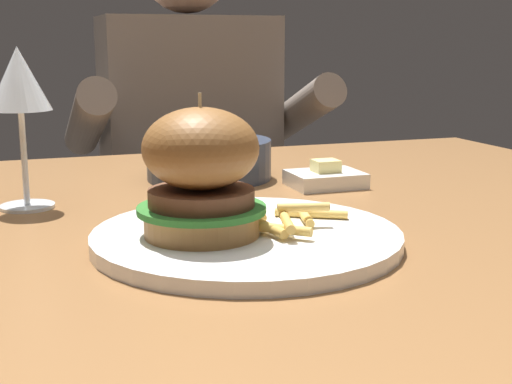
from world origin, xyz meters
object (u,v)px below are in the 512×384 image
at_px(burger_sandwich, 201,172).
at_px(soup_bowl, 209,157).
at_px(diner_person, 191,211).
at_px(butter_dish, 325,178).
at_px(wine_glass, 19,85).
at_px(main_plate, 247,238).

xyz_separation_m(burger_sandwich, soup_bowl, (0.10, 0.34, -0.04)).
bearing_deg(burger_sandwich, soup_bowl, 73.29).
bearing_deg(diner_person, butter_dish, -87.63).
bearing_deg(soup_bowl, butter_dish, -39.22).
relative_size(burger_sandwich, diner_person, 0.11).
xyz_separation_m(wine_glass, diner_person, (0.35, 0.64, -0.32)).
distance_m(butter_dish, diner_person, 0.67).
distance_m(main_plate, soup_bowl, 0.34).
relative_size(main_plate, diner_person, 0.25).
bearing_deg(burger_sandwich, main_plate, 2.48).
xyz_separation_m(main_plate, soup_bowl, (0.06, 0.33, 0.02)).
xyz_separation_m(wine_glass, soup_bowl, (0.25, 0.10, -0.11)).
bearing_deg(diner_person, burger_sandwich, -103.29).
bearing_deg(diner_person, wine_glass, -119.03).
height_order(wine_glass, diner_person, diner_person).
relative_size(wine_glass, butter_dish, 1.96).
distance_m(wine_glass, butter_dish, 0.40).
bearing_deg(butter_dish, wine_glass, 179.74).
height_order(burger_sandwich, wine_glass, wine_glass).
relative_size(main_plate, burger_sandwich, 2.24).
bearing_deg(diner_person, soup_bowl, -101.09).
distance_m(butter_dish, soup_bowl, 0.17).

